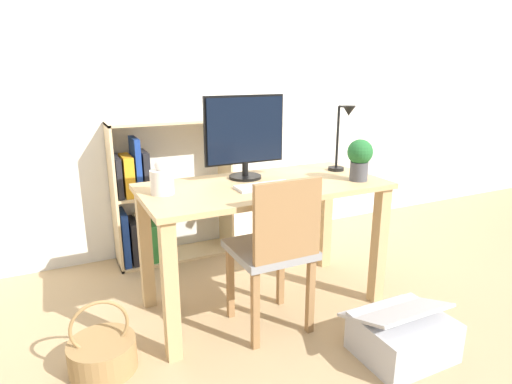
# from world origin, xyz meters

# --- Properties ---
(ground_plane) EXTENTS (10.00, 10.00, 0.00)m
(ground_plane) POSITION_xyz_m (0.00, 0.00, 0.00)
(ground_plane) COLOR tan
(wall_back) EXTENTS (8.00, 0.05, 2.60)m
(wall_back) POSITION_xyz_m (0.00, 1.07, 1.30)
(wall_back) COLOR silver
(wall_back) RESTS_ON ground_plane
(desk) EXTENTS (1.37, 0.66, 0.75)m
(desk) POSITION_xyz_m (0.00, 0.00, 0.61)
(desk) COLOR tan
(desk) RESTS_ON ground_plane
(monitor) EXTENTS (0.49, 0.19, 0.48)m
(monitor) POSITION_xyz_m (-0.04, 0.16, 1.01)
(monitor) COLOR black
(monitor) RESTS_ON desk
(keyboard) EXTENTS (0.32, 0.12, 0.02)m
(keyboard) POSITION_xyz_m (-0.03, -0.08, 0.76)
(keyboard) COLOR silver
(keyboard) RESTS_ON desk
(vase) EXTENTS (0.12, 0.12, 0.18)m
(vase) POSITION_xyz_m (-0.56, 0.04, 0.82)
(vase) COLOR silver
(vase) RESTS_ON desk
(desk_lamp) EXTENTS (0.10, 0.19, 0.41)m
(desk_lamp) POSITION_xyz_m (0.57, 0.04, 1.00)
(desk_lamp) COLOR black
(desk_lamp) RESTS_ON desk
(potted_plant) EXTENTS (0.15, 0.15, 0.24)m
(potted_plant) POSITION_xyz_m (0.53, -0.17, 0.89)
(potted_plant) COLOR #4C4C51
(potted_plant) RESTS_ON desk
(chair) EXTENTS (0.40, 0.40, 0.87)m
(chair) POSITION_xyz_m (-0.07, -0.28, 0.48)
(chair) COLOR gray
(chair) RESTS_ON ground_plane
(bookshelf) EXTENTS (0.85, 0.28, 1.03)m
(bookshelf) POSITION_xyz_m (-0.45, 0.90, 0.46)
(bookshelf) COLOR #D8BC8C
(bookshelf) RESTS_ON ground_plane
(basket) EXTENTS (0.31, 0.31, 0.36)m
(basket) POSITION_xyz_m (-0.95, -0.21, 0.09)
(basket) COLOR #997547
(basket) RESTS_ON ground_plane
(storage_box) EXTENTS (0.45, 0.42, 0.28)m
(storage_box) POSITION_xyz_m (0.39, -0.74, 0.11)
(storage_box) COLOR #B2B2B7
(storage_box) RESTS_ON ground_plane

